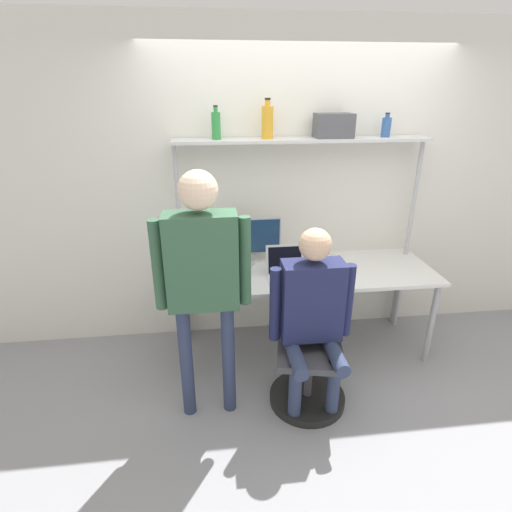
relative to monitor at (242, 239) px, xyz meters
name	(u,v)px	position (x,y,z in m)	size (l,w,h in m)	color
ground_plane	(311,375)	(0.50, -0.61, -0.99)	(12.00, 12.00, 0.00)	gray
wall_back	(296,190)	(0.50, 0.20, 0.36)	(8.00, 0.06, 2.70)	silver
desk	(304,277)	(0.50, -0.21, -0.29)	(2.17, 0.76, 0.76)	silver
shelf_unit	(302,169)	(0.50, 0.03, 0.57)	(2.06, 0.26, 1.81)	silver
monitor	(242,239)	(0.00, 0.00, 0.00)	(0.66, 0.21, 0.40)	#B7B7BC
laptop	(286,269)	(0.32, -0.31, -0.15)	(0.31, 0.25, 0.25)	silver
cell_phone	(313,276)	(0.54, -0.34, -0.22)	(0.07, 0.15, 0.01)	#264C8C
office_chair	(308,366)	(0.41, -0.84, -0.71)	(0.56, 0.56, 0.92)	black
person_seated	(313,308)	(0.40, -0.89, -0.19)	(0.58, 0.47, 1.36)	#2D3856
person_standing	(202,269)	(-0.33, -0.88, 0.14)	(0.61, 0.24, 1.75)	#2D3856
bottle_blue	(386,127)	(1.17, 0.03, 0.90)	(0.07, 0.07, 0.19)	#335999
bottle_green	(216,125)	(-0.19, 0.03, 0.92)	(0.07, 0.07, 0.25)	#2D8C3F
bottle_amber	(267,122)	(0.21, 0.03, 0.94)	(0.09, 0.09, 0.30)	gold
storage_box	(334,126)	(0.74, 0.03, 0.91)	(0.29, 0.19, 0.18)	#4C4C51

